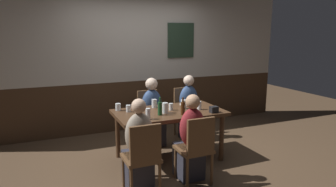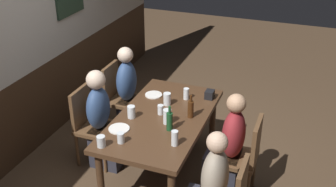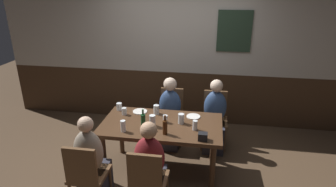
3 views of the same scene
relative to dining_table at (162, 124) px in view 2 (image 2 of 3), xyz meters
The scene contains 22 objects.
ground_plane 0.65m from the dining_table, ahead, with size 12.00×12.00×0.00m, color #4C3826.
wall_back 1.77m from the dining_table, 89.78° to the left, with size 6.40×0.13×2.60m.
dining_table is the anchor object (origin of this frame).
chair_right_far 1.11m from the dining_table, 50.82° to the left, with size 0.40×0.40×0.88m.
chair_mid_near 0.87m from the dining_table, 90.00° to the right, with size 0.40×0.40×0.88m.
chair_mid_far 0.87m from the dining_table, 90.00° to the left, with size 0.40×0.40×0.88m.
person_right_far 0.99m from the dining_table, 44.78° to the left, with size 0.34×0.37×1.14m.
person_mid_near 0.71m from the dining_table, 90.00° to the right, with size 0.34×0.37×1.13m.
person_mid_far 0.71m from the dining_table, 90.00° to the left, with size 0.34×0.37×1.13m.
tumbler_short 0.54m from the dining_table, 145.96° to the right, with size 0.06×0.06×0.15m.
pint_glass_stout 0.21m from the dining_table, 137.41° to the right, with size 0.08×0.08×0.15m.
pint_glass_pale 0.30m from the dining_table, ahead, with size 0.08×0.08×0.13m.
beer_glass_tall 0.14m from the dining_table, 37.28° to the left, with size 0.06×0.06×0.10m.
beer_glass_half 0.76m from the dining_table, 154.93° to the left, with size 0.08×0.08×0.11m.
highball_clear 0.60m from the dining_table, 162.13° to the left, with size 0.07×0.07×0.10m.
tumbler_water 0.48m from the dining_table, 13.37° to the right, with size 0.06×0.06×0.13m.
pint_glass_amber 0.34m from the dining_table, 113.95° to the left, with size 0.08×0.08×0.13m.
beer_bottle_green 0.32m from the dining_table, 142.68° to the right, with size 0.06×0.06×0.25m.
beer_bottle_brown 0.34m from the dining_table, 71.01° to the right, with size 0.06×0.06×0.25m.
plate_white_large 0.48m from the dining_table, 140.81° to the left, with size 0.20×0.20×0.01m, color white.
plate_white_small 0.48m from the dining_table, 32.96° to the left, with size 0.19×0.19×0.01m, color white.
condiment_caddy 0.66m from the dining_table, 31.45° to the right, with size 0.11×0.09×0.09m, color black.
Camera 2 is at (-3.32, -1.32, 2.85)m, focal length 44.01 mm.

